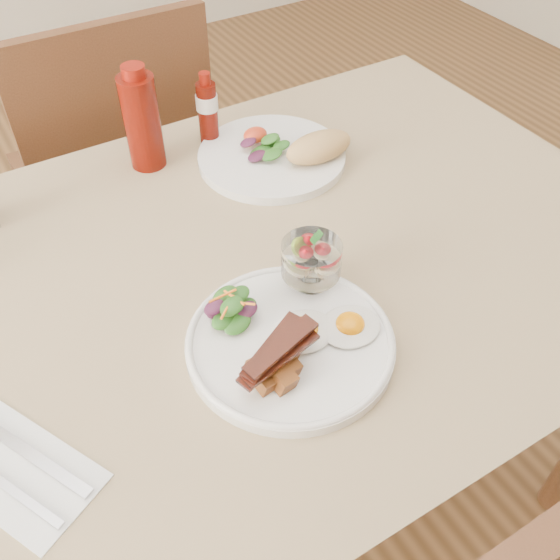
{
  "coord_description": "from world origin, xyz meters",
  "views": [
    {
      "loc": [
        -0.31,
        -0.62,
        1.41
      ],
      "look_at": [
        -0.0,
        -0.11,
        0.82
      ],
      "focal_mm": 40.0,
      "sensor_mm": 36.0,
      "label": 1
    }
  ],
  "objects": [
    {
      "name": "second_plate",
      "position": [
        0.19,
        0.21,
        0.77
      ],
      "size": [
        0.27,
        0.27,
        0.07
      ],
      "rotation": [
        0.0,
        0.0,
        -0.29
      ],
      "color": "white",
      "rests_on": "table"
    },
    {
      "name": "side_salad",
      "position": [
        -0.07,
        -0.1,
        0.79
      ],
      "size": [
        0.08,
        0.08,
        0.04
      ],
      "rotation": [
        0.0,
        0.0,
        -0.37
      ],
      "color": "#174311",
      "rests_on": "main_plate"
    },
    {
      "name": "table",
      "position": [
        0.0,
        0.0,
        0.66
      ],
      "size": [
        1.33,
        0.88,
        0.75
      ],
      "color": "#57321B",
      "rests_on": "ground"
    },
    {
      "name": "hot_sauce_bottle",
      "position": [
        0.11,
        0.34,
        0.82
      ],
      "size": [
        0.05,
        0.05,
        0.14
      ],
      "rotation": [
        0.0,
        0.0,
        0.16
      ],
      "color": "#560C04",
      "rests_on": "table"
    },
    {
      "name": "chair_far",
      "position": [
        0.0,
        0.66,
        0.52
      ],
      "size": [
        0.42,
        0.42,
        0.93
      ],
      "color": "#57321B",
      "rests_on": "ground"
    },
    {
      "name": "fruit_cup",
      "position": [
        0.06,
        -0.09,
        0.82
      ],
      "size": [
        0.09,
        0.09,
        0.09
      ],
      "rotation": [
        0.0,
        0.0,
        0.03
      ],
      "color": "white",
      "rests_on": "main_plate"
    },
    {
      "name": "napkin_cutlery",
      "position": [
        -0.38,
        -0.16,
        0.75
      ],
      "size": [
        0.19,
        0.23,
        0.01
      ],
      "rotation": [
        0.0,
        0.0,
        0.48
      ],
      "color": "white",
      "rests_on": "table"
    },
    {
      "name": "bacon_potato_pile",
      "position": [
        -0.06,
        -0.21,
        0.79
      ],
      "size": [
        0.12,
        0.08,
        0.05
      ],
      "rotation": [
        0.0,
        0.0,
        -0.14
      ],
      "color": "brown",
      "rests_on": "main_plate"
    },
    {
      "name": "ketchup_bottle",
      "position": [
        -0.02,
        0.33,
        0.84
      ],
      "size": [
        0.08,
        0.08,
        0.19
      ],
      "rotation": [
        0.0,
        0.0,
        0.28
      ],
      "color": "#560C04",
      "rests_on": "table"
    },
    {
      "name": "fried_eggs",
      "position": [
        0.03,
        -0.18,
        0.77
      ],
      "size": [
        0.16,
        0.12,
        0.02
      ],
      "rotation": [
        0.0,
        0.0,
        0.23
      ],
      "color": "silver",
      "rests_on": "main_plate"
    },
    {
      "name": "main_plate",
      "position": [
        -0.02,
        -0.17,
        0.76
      ],
      "size": [
        0.28,
        0.28,
        0.02
      ],
      "primitive_type": "cylinder",
      "color": "white",
      "rests_on": "table"
    }
  ]
}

